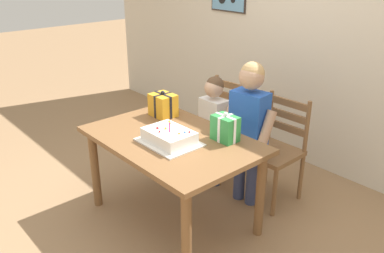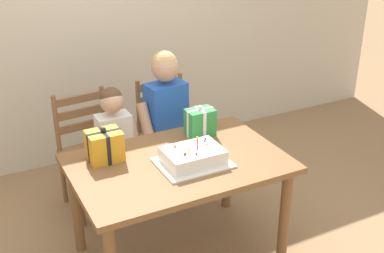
% 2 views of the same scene
% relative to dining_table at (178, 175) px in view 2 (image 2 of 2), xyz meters
% --- Properties ---
extents(back_wall, '(6.40, 0.11, 2.60)m').
position_rel_dining_table_xyz_m(back_wall, '(-0.00, 1.71, 0.67)').
color(back_wall, beige).
rests_on(back_wall, ground).
extents(dining_table, '(1.34, 0.89, 0.73)m').
position_rel_dining_table_xyz_m(dining_table, '(0.00, 0.00, 0.00)').
color(dining_table, brown).
rests_on(dining_table, ground).
extents(birthday_cake, '(0.44, 0.34, 0.19)m').
position_rel_dining_table_xyz_m(birthday_cake, '(0.07, -0.08, 0.15)').
color(birthday_cake, white).
rests_on(birthday_cake, dining_table).
extents(gift_box_red_large, '(0.20, 0.14, 0.23)m').
position_rel_dining_table_xyz_m(gift_box_red_large, '(0.30, 0.27, 0.20)').
color(gift_box_red_large, '#2D8E42').
rests_on(gift_box_red_large, dining_table).
extents(gift_box_beside_cake, '(0.22, 0.18, 0.23)m').
position_rel_dining_table_xyz_m(gift_box_beside_cake, '(-0.40, 0.23, 0.20)').
color(gift_box_beside_cake, gold).
rests_on(gift_box_beside_cake, dining_table).
extents(chair_left, '(0.46, 0.46, 0.92)m').
position_rel_dining_table_xyz_m(chair_left, '(-0.33, 0.87, -0.16)').
color(chair_left, brown).
rests_on(chair_left, ground).
extents(chair_right, '(0.43, 0.43, 0.92)m').
position_rel_dining_table_xyz_m(chair_right, '(0.33, 0.87, -0.16)').
color(chair_right, brown).
rests_on(chair_right, ground).
extents(child_older, '(0.47, 0.28, 1.25)m').
position_rel_dining_table_xyz_m(child_older, '(0.21, 0.64, 0.13)').
color(child_older, '#38426B').
rests_on(child_older, ground).
extents(child_younger, '(0.37, 0.21, 1.04)m').
position_rel_dining_table_xyz_m(child_younger, '(-0.20, 0.64, 0.00)').
color(child_younger, '#38426B').
rests_on(child_younger, ground).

